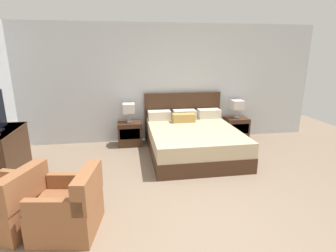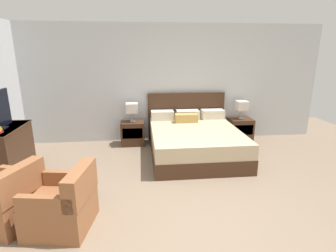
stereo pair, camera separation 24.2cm
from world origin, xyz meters
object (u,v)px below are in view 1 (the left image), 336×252
Objects in this scene: nightstand_right at (236,128)px; dresser at (2,153)px; nightstand_left at (130,133)px; table_lamp_right at (237,105)px; bed at (192,139)px; armchair_companion at (70,209)px; table_lamp_left at (129,109)px; armchair_by_window at (10,206)px.

dresser is (-4.60, -1.26, 0.15)m from nightstand_right.
table_lamp_right is at bearing 0.03° from nightstand_left.
nightstand_right is 1.28× the size of table_lamp_right.
bed is at bearing -30.61° from nightstand_left.
nightstand_left is at bearing 75.75° from armchair_companion.
armchair_by_window is (-1.43, -2.72, -0.55)m from table_lamp_left.
nightstand_right is at bearing 0.00° from nightstand_left.
armchair_by_window is (-2.68, -1.97, -0.02)m from bed.
table_lamp_right is at bearing 41.70° from armchair_companion.
table_lamp_left is (-1.25, 0.74, 0.53)m from bed.
table_lamp_left is 0.52× the size of armchair_companion.
table_lamp_left is 3.12m from armchair_by_window.
table_lamp_right is 4.79m from dresser.
nightstand_right is at bearing 30.58° from bed.
bed reaches higher than nightstand_right.
bed is 3.39m from dresser.
armchair_by_window is (-1.43, -2.71, 0.02)m from nightstand_left.
nightstand_right is (2.50, 0.00, 0.00)m from nightstand_left.
armchair_by_window reaches higher than nightstand_left.
nightstand_right is at bearing 15.26° from dresser.
armchair_companion is (-0.73, -2.88, 0.02)m from nightstand_left.
armchair_by_window is at bearing -143.67° from bed.
dresser is (-2.10, -1.26, 0.15)m from nightstand_left.
dresser reaches higher than armchair_by_window.
table_lamp_right is 4.81m from armchair_by_window.
armchair_companion is (0.70, -0.17, 0.00)m from armchair_by_window.
table_lamp_right reaches higher than nightstand_left.
bed is 1.55m from table_lamp_left.
table_lamp_left is 1.00× the size of table_lamp_right.
nightstand_right is 4.78m from armchair_by_window.
nightstand_left is 3.07m from armchair_by_window.
table_lamp_right reaches higher than dresser.
armchair_companion is at bearing -104.25° from table_lamp_left.
nightstand_right is 4.77m from dresser.
nightstand_left is 1.28× the size of table_lamp_left.
dresser is at bearing -164.74° from nightstand_right.
bed reaches higher than dresser.
armchair_by_window is (-3.94, -2.71, 0.02)m from nightstand_right.
bed reaches higher than armchair_by_window.
table_lamp_right is 0.52× the size of armchair_companion.
table_lamp_left is at bearing 30.92° from dresser.
table_lamp_right is 0.47× the size of armchair_by_window.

